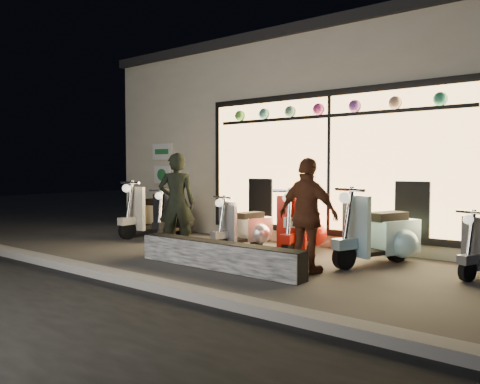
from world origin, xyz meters
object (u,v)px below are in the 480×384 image
object	(u,v)px
scooter_red	(301,228)
woman	(308,216)
man	(177,203)
graffiti_barrier	(218,255)
scooter_silver	(248,228)

from	to	relation	value
scooter_red	woman	distance (m)	1.62
man	woman	bearing A→B (deg)	141.22
man	woman	distance (m)	2.62
graffiti_barrier	woman	world-z (taller)	woman
scooter_red	woman	size ratio (longest dim) A/B	0.94
graffiti_barrier	man	bearing A→B (deg)	156.99
man	woman	size ratio (longest dim) A/B	1.07
graffiti_barrier	scooter_red	bearing A→B (deg)	81.49
man	scooter_red	bearing A→B (deg)	178.21
man	scooter_silver	bearing A→B (deg)	-163.13
scooter_silver	woman	size ratio (longest dim) A/B	0.81
scooter_red	man	distance (m)	2.20
graffiti_barrier	woman	bearing A→B (deg)	26.13
graffiti_barrier	scooter_silver	distance (m)	1.83
scooter_silver	man	distance (m)	1.39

